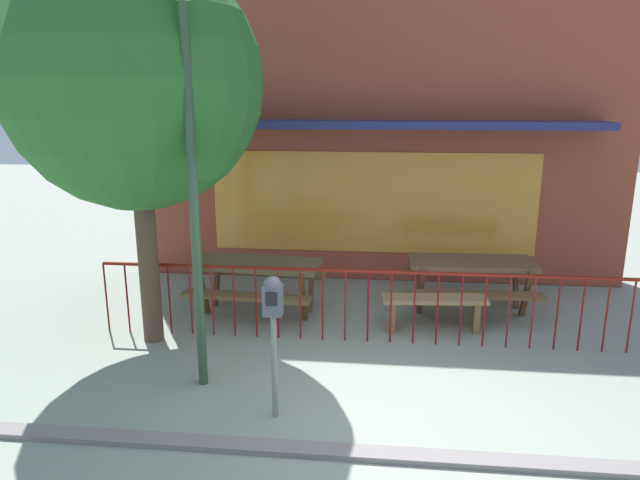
{
  "coord_description": "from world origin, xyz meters",
  "views": [
    {
      "loc": [
        0.09,
        -4.92,
        3.08
      ],
      "look_at": [
        -0.66,
        2.3,
        1.24
      ],
      "focal_mm": 31.78,
      "sensor_mm": 36.0,
      "label": 1
    }
  ],
  "objects_px": {
    "patio_bench": "(434,306)",
    "picnic_table_right": "(471,271)",
    "picnic_table_left": "(257,273)",
    "parking_meter_near": "(273,310)",
    "street_lamp": "(190,133)",
    "street_tree": "(134,82)"
  },
  "relations": [
    {
      "from": "picnic_table_left",
      "to": "patio_bench",
      "type": "relative_size",
      "value": 1.35
    },
    {
      "from": "picnic_table_right",
      "to": "street_lamp",
      "type": "bearing_deg",
      "value": -141.79
    },
    {
      "from": "street_tree",
      "to": "picnic_table_left",
      "type": "bearing_deg",
      "value": 43.12
    },
    {
      "from": "parking_meter_near",
      "to": "street_tree",
      "type": "xyz_separation_m",
      "value": [
        -1.91,
        1.65,
        2.12
      ]
    },
    {
      "from": "picnic_table_left",
      "to": "picnic_table_right",
      "type": "relative_size",
      "value": 1.04
    },
    {
      "from": "parking_meter_near",
      "to": "street_tree",
      "type": "bearing_deg",
      "value": 139.14
    },
    {
      "from": "picnic_table_right",
      "to": "patio_bench",
      "type": "distance_m",
      "value": 1.03
    },
    {
      "from": "patio_bench",
      "to": "street_tree",
      "type": "xyz_separation_m",
      "value": [
        -3.66,
        -0.67,
        2.89
      ]
    },
    {
      "from": "picnic_table_left",
      "to": "patio_bench",
      "type": "bearing_deg",
      "value": -9.39
    },
    {
      "from": "picnic_table_right",
      "to": "street_lamp",
      "type": "relative_size",
      "value": 0.44
    },
    {
      "from": "patio_bench",
      "to": "street_tree",
      "type": "relative_size",
      "value": 0.3
    },
    {
      "from": "street_lamp",
      "to": "picnic_table_left",
      "type": "bearing_deg",
      "value": 85.75
    },
    {
      "from": "picnic_table_left",
      "to": "parking_meter_near",
      "type": "xyz_separation_m",
      "value": [
        0.75,
        -2.74,
        0.51
      ]
    },
    {
      "from": "patio_bench",
      "to": "parking_meter_near",
      "type": "xyz_separation_m",
      "value": [
        -1.75,
        -2.32,
        0.77
      ]
    },
    {
      "from": "picnic_table_right",
      "to": "street_lamp",
      "type": "distance_m",
      "value": 4.64
    },
    {
      "from": "picnic_table_left",
      "to": "picnic_table_right",
      "type": "height_order",
      "value": "same"
    },
    {
      "from": "picnic_table_left",
      "to": "parking_meter_near",
      "type": "bearing_deg",
      "value": -74.7
    },
    {
      "from": "parking_meter_near",
      "to": "street_lamp",
      "type": "relative_size",
      "value": 0.35
    },
    {
      "from": "patio_bench",
      "to": "picnic_table_right",
      "type": "bearing_deg",
      "value": 54.11
    },
    {
      "from": "parking_meter_near",
      "to": "street_lamp",
      "type": "xyz_separation_m",
      "value": [
        -0.91,
        0.58,
        1.6
      ]
    },
    {
      "from": "parking_meter_near",
      "to": "street_lamp",
      "type": "distance_m",
      "value": 1.93
    },
    {
      "from": "parking_meter_near",
      "to": "picnic_table_right",
      "type": "bearing_deg",
      "value": 53.27
    }
  ]
}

